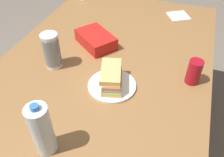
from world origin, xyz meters
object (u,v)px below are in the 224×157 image
at_px(soda_can_red, 194,72).
at_px(water_bottle_tall, 42,130).
at_px(paper_plate, 112,85).
at_px(sandwich, 112,77).
at_px(chip_bag, 96,39).
at_px(plastic_cup_stack, 52,51).
at_px(dining_table, 102,78).

height_order(soda_can_red, water_bottle_tall, water_bottle_tall).
xyz_separation_m(paper_plate, sandwich, (0.00, 0.00, 0.05)).
distance_m(paper_plate, water_bottle_tall, 0.41).
relative_size(sandwich, water_bottle_tall, 0.85).
distance_m(paper_plate, soda_can_red, 0.39).
relative_size(paper_plate, water_bottle_tall, 0.97).
distance_m(soda_can_red, chip_bag, 0.57).
xyz_separation_m(water_bottle_tall, plastic_cup_stack, (0.43, 0.22, -0.02)).
height_order(dining_table, chip_bag, chip_bag).
bearing_deg(sandwich, soda_can_red, -66.23).
distance_m(water_bottle_tall, plastic_cup_stack, 0.48).
bearing_deg(plastic_cup_stack, sandwich, -98.09).
height_order(dining_table, sandwich, sandwich).
bearing_deg(chip_bag, plastic_cup_stack, 98.85).
xyz_separation_m(dining_table, water_bottle_tall, (-0.50, 0.02, 0.18)).
xyz_separation_m(paper_plate, chip_bag, (0.30, 0.20, 0.03)).
distance_m(paper_plate, plastic_cup_stack, 0.35).
distance_m(sandwich, chip_bag, 0.36).
height_order(dining_table, soda_can_red, soda_can_red).
distance_m(soda_can_red, plastic_cup_stack, 0.69).
bearing_deg(water_bottle_tall, chip_bag, 7.08).
relative_size(soda_can_red, plastic_cup_stack, 0.66).
height_order(paper_plate, sandwich, sandwich).
bearing_deg(sandwich, plastic_cup_stack, 81.91).
bearing_deg(paper_plate, chip_bag, 34.08).
relative_size(dining_table, chip_bag, 7.76).
bearing_deg(water_bottle_tall, soda_can_red, -40.61).
xyz_separation_m(dining_table, chip_bag, (0.18, 0.10, 0.11)).
distance_m(chip_bag, plastic_cup_stack, 0.29).
relative_size(dining_table, plastic_cup_stack, 9.65).
xyz_separation_m(paper_plate, soda_can_red, (0.16, -0.35, 0.05)).
bearing_deg(dining_table, water_bottle_tall, 177.79).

